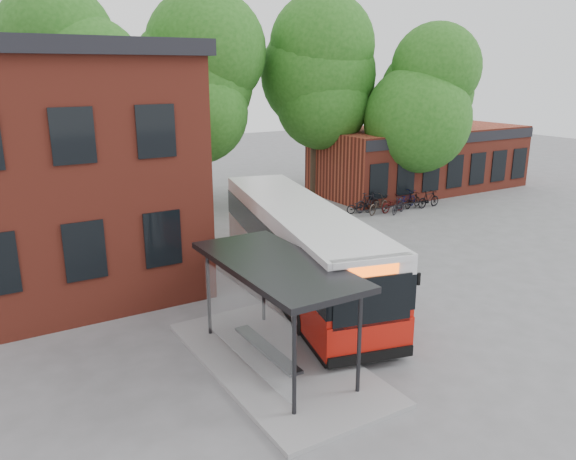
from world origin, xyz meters
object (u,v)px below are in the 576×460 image
bicycle_2 (378,205)px  bicycle_7 (429,199)px  bus_shelter (276,313)px  bicycle_3 (399,205)px  bicycle_0 (360,206)px  bicycle_1 (368,202)px  bicycle_4 (393,204)px  bicycle_5 (413,200)px  city_bus (298,248)px  bicycle_6 (406,199)px

bicycle_2 → bicycle_7: size_ratio=1.18×
bus_shelter → bicycle_7: size_ratio=4.31×
bicycle_3 → bicycle_7: 2.45m
bicycle_0 → bicycle_2: bicycle_2 is taller
bicycle_7 → bicycle_3: bearing=92.1°
bicycle_0 → bicycle_3: size_ratio=0.99×
bicycle_7 → bicycle_1: bearing=72.2°
bicycle_3 → bicycle_7: size_ratio=0.95×
bicycle_1 → bicycle_2: bicycle_1 is taller
bicycle_0 → bicycle_1: bearing=-73.1°
bicycle_4 → bicycle_7: 2.46m
bicycle_2 → bicycle_5: size_ratio=1.27×
city_bus → bicycle_5: bearing=43.5°
bicycle_3 → bicycle_1: bearing=21.4°
bicycle_1 → bus_shelter: bearing=126.0°
bicycle_1 → bicycle_6: bicycle_1 is taller
bicycle_0 → bicycle_2: bearing=-110.6°
bicycle_4 → bicycle_6: bearing=-78.2°
bus_shelter → bicycle_3: (13.82, 10.62, -0.99)m
bus_shelter → bicycle_3: 17.46m
bicycle_2 → bicycle_3: bicycle_2 is taller
bicycle_0 → bicycle_1: 0.60m
bicycle_0 → bicycle_5: 3.39m
bus_shelter → city_bus: city_bus is taller
bus_shelter → bicycle_6: 19.06m
bus_shelter → bicycle_7: (16.26, 10.81, -0.96)m
bus_shelter → city_bus: 5.38m
bicycle_5 → bicycle_6: 0.40m
bicycle_0 → bicycle_6: (3.11, -0.26, 0.07)m
bicycle_2 → bicycle_4: (0.92, -0.14, -0.05)m
bicycle_5 → bicycle_6: size_ratio=0.83×
bus_shelter → bicycle_1: bearing=43.1°
bicycle_0 → bicycle_4: size_ratio=0.90×
bicycle_1 → bicycle_5: 2.84m
city_bus → bicycle_6: (11.84, 7.28, -1.06)m
bicycle_2 → bicycle_3: size_ratio=1.24×
bicycle_6 → city_bus: bearing=107.7°
bicycle_0 → bicycle_6: bearing=-81.8°
bicycle_1 → bicycle_2: (0.26, -0.60, -0.05)m
bicycle_4 → bicycle_5: size_ratio=1.14×
bicycle_1 → bicycle_7: bearing=-112.4°
bus_shelter → city_bus: size_ratio=0.58×
bicycle_5 → bicycle_0: bearing=66.1°
bicycle_3 → bicycle_4: bicycle_3 is taller
bicycle_7 → bus_shelter: bearing=121.2°
city_bus → bicycle_4: 12.57m
bicycle_2 → bicycle_5: bearing=-111.2°
bicycle_0 → bicycle_3: bearing=-110.1°
bicycle_4 → bicycle_1: bearing=51.5°
bus_shelter → bicycle_3: size_ratio=4.52×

